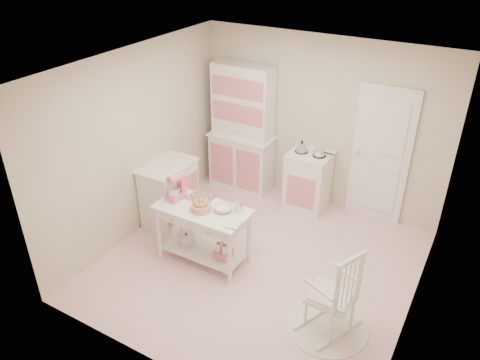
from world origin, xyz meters
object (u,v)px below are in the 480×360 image
at_px(rocking_chair, 332,289).
at_px(stand_mixer, 175,187).
at_px(stove, 308,181).
at_px(base_cabinet, 169,193).
at_px(bread_basket, 201,208).
at_px(work_table, 203,234).
at_px(hutch, 242,129).

xyz_separation_m(rocking_chair, stand_mixer, (-2.26, 0.32, 0.42)).
height_order(stove, base_cabinet, same).
bearing_deg(stove, bread_basket, -108.24).
bearing_deg(stove, rocking_chair, -61.60).
relative_size(work_table, bread_basket, 4.80).
xyz_separation_m(hutch, stand_mixer, (0.12, -1.92, -0.07)).
bearing_deg(bread_basket, stand_mixer, 170.96).
distance_m(stove, base_cabinet, 2.11).
relative_size(hutch, bread_basket, 8.32).
relative_size(hutch, base_cabinet, 2.26).
bearing_deg(stand_mixer, bread_basket, 0.91).
height_order(base_cabinet, stand_mixer, stand_mixer).
xyz_separation_m(base_cabinet, work_table, (0.96, -0.54, -0.06)).
relative_size(stove, base_cabinet, 1.00).
bearing_deg(stand_mixer, base_cabinet, 146.07).
height_order(hutch, base_cabinet, hutch).
distance_m(stand_mixer, bread_basket, 0.46).
relative_size(base_cabinet, bread_basket, 3.68).
relative_size(stove, rocking_chair, 0.84).
height_order(rocking_chair, stand_mixer, stand_mixer).
bearing_deg(rocking_chair, bread_basket, -164.99).
bearing_deg(bread_basket, base_cabinet, 149.01).
distance_m(hutch, stand_mixer, 1.92).
relative_size(base_cabinet, stand_mixer, 2.71).
bearing_deg(base_cabinet, rocking_chair, -16.67).
xyz_separation_m(hutch, base_cabinet, (-0.42, -1.40, -0.58)).
relative_size(stove, bread_basket, 3.68).
xyz_separation_m(rocking_chair, bread_basket, (-1.82, 0.25, 0.30)).
bearing_deg(rocking_chair, base_cabinet, -173.81).
bearing_deg(stove, work_table, -109.24).
bearing_deg(base_cabinet, stove, 39.87).
height_order(hutch, work_table, hutch).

